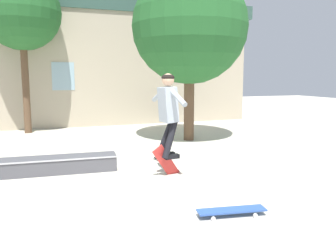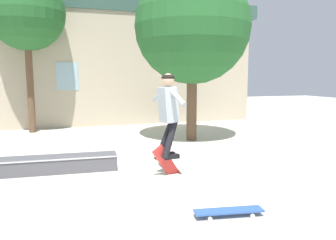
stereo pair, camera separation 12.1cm
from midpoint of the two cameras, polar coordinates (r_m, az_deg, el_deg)
The scene contains 8 objects.
ground_plane at distance 4.78m, azimuth -1.85°, elevation -13.03°, with size 40.00×40.00×0.00m, color beige.
building_backdrop at distance 11.54m, azimuth -12.30°, elevation 10.35°, with size 12.23×0.52×5.28m.
tree_right at distance 8.75m, azimuth 4.68°, elevation 15.91°, with size 2.97×2.97×4.45m.
tree_left at distance 10.82m, azimuth -23.16°, elevation 16.78°, with size 2.22×2.22×4.66m.
skate_ledge at distance 6.16m, azimuth -18.50°, elevation -7.31°, with size 2.17×0.58×0.28m.
skater at distance 5.52m, azimuth 0.64°, elevation 2.08°, with size 0.36×1.24×1.44m.
skateboard_flipping at distance 5.69m, azimuth 0.68°, elevation -7.96°, with size 0.65×0.24×0.81m.
skateboard_resting at distance 4.19m, azimuth 11.38°, elevation -15.25°, with size 0.87×0.32×0.08m.
Camera 2 is at (-1.21, -4.32, 1.68)m, focal length 35.00 mm.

